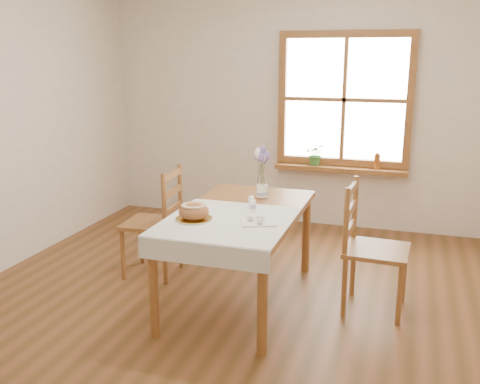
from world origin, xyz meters
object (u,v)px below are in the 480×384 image
at_px(chair_left, 151,221).
at_px(dining_table, 240,221).
at_px(chair_right, 377,248).
at_px(bread_plate, 194,219).
at_px(flower_vase, 262,192).

bearing_deg(chair_left, dining_table, 69.56).
relative_size(dining_table, chair_left, 1.63).
relative_size(chair_left, chair_right, 0.98).
bearing_deg(bread_plate, flower_vase, 69.08).
distance_m(dining_table, bread_plate, 0.44).
height_order(dining_table, chair_left, chair_left).
height_order(chair_left, chair_right, chair_right).
height_order(chair_right, flower_vase, chair_right).
relative_size(dining_table, chair_right, 1.59).
distance_m(dining_table, chair_left, 0.97).
relative_size(chair_right, bread_plate, 3.87).
bearing_deg(dining_table, chair_left, 163.54).
bearing_deg(bread_plate, chair_left, 137.01).
distance_m(chair_right, bread_plate, 1.41).
height_order(dining_table, flower_vase, flower_vase).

